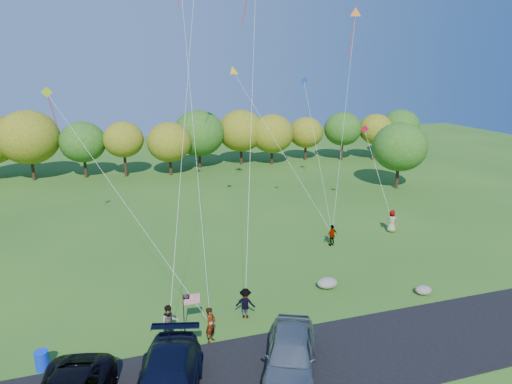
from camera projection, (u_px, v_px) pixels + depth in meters
ground at (250, 326)px, 24.57m from camera, size 140.00×140.00×0.00m
asphalt_lane at (276, 371)px, 20.89m from camera, size 44.00×6.00×0.06m
treeline at (167, 137)px, 56.95m from camera, size 76.19×28.06×8.46m
minivan_silver at (291, 354)px, 20.50m from camera, size 4.39×6.02×1.90m
flyer_a at (211, 325)px, 22.90m from camera, size 0.79×0.83×1.90m
flyer_b at (170, 323)px, 23.07m from camera, size 0.99×0.80×1.92m
flyer_c at (245, 303)px, 25.15m from camera, size 1.29×1.06×1.73m
flyer_d at (332, 235)px, 35.19m from camera, size 1.07×0.69×1.69m
flyer_e at (392, 221)px, 38.04m from camera, size 1.11×1.04×1.90m
trash_barrel at (42, 360)px, 20.93m from camera, size 0.63×0.63×0.94m
flag_assembly at (188, 305)px, 23.22m from camera, size 0.88×0.57×2.38m
boulder_near at (327, 283)px, 28.64m from camera, size 1.33×1.04×0.66m
boulder_far at (423, 290)px, 27.87m from camera, size 1.03×0.86×0.54m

